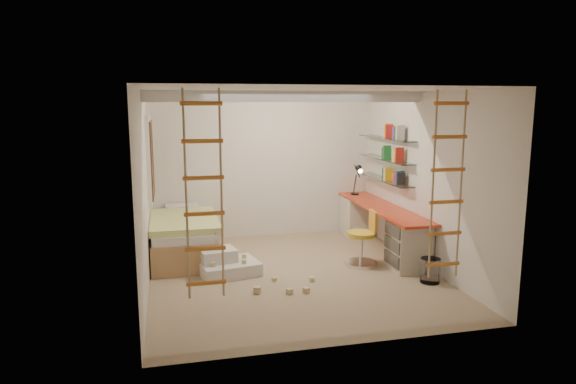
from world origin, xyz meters
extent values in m
plane|color=#9A7E63|center=(0.00, 0.00, 0.00)|extent=(4.50, 4.50, 0.00)
cube|color=white|center=(0.00, 0.30, 2.52)|extent=(4.00, 0.18, 0.16)
cube|color=white|center=(-1.97, 1.50, 1.55)|extent=(0.06, 1.15, 1.35)
cube|color=#4C2D1E|center=(-1.93, 1.50, 1.55)|extent=(0.02, 1.00, 1.20)
cylinder|color=white|center=(1.75, -0.76, 0.17)|extent=(0.27, 0.27, 0.34)
cube|color=red|center=(1.72, 0.83, 0.73)|extent=(0.55, 2.80, 0.04)
cube|color=beige|center=(1.72, 1.93, 0.35)|extent=(0.52, 0.55, 0.71)
cube|color=beige|center=(1.72, -0.17, 0.35)|extent=(0.52, 0.55, 0.71)
cube|color=#4C4742|center=(1.45, -0.17, 0.61)|extent=(0.02, 0.50, 0.18)
cube|color=#4C4742|center=(1.45, -0.17, 0.39)|extent=(0.02, 0.50, 0.18)
cube|color=#4C4742|center=(1.45, -0.17, 0.17)|extent=(0.02, 0.50, 0.18)
cube|color=white|center=(1.87, 1.13, 1.15)|extent=(0.25, 1.80, 0.01)
cube|color=white|center=(1.87, 1.13, 1.50)|extent=(0.25, 1.80, 0.01)
cube|color=white|center=(1.87, 1.13, 1.85)|extent=(0.25, 1.80, 0.01)
cube|color=#AD7F51|center=(-1.48, 1.23, 0.23)|extent=(1.00, 2.00, 0.45)
cube|color=white|center=(-1.48, 1.23, 0.51)|extent=(0.95, 1.95, 0.12)
cube|color=#C7DD2E|center=(-1.48, 1.08, 0.62)|extent=(1.02, 1.60, 0.10)
cube|color=white|center=(-1.48, 2.03, 0.63)|extent=(0.55, 0.35, 0.12)
cylinder|color=black|center=(1.67, 1.98, 0.76)|extent=(0.14, 0.14, 0.02)
cylinder|color=black|center=(1.67, 1.98, 0.95)|extent=(0.02, 0.15, 0.36)
cylinder|color=black|center=(1.67, 1.88, 1.20)|extent=(0.02, 0.27, 0.20)
cone|color=black|center=(1.67, 1.76, 1.25)|extent=(0.12, 0.14, 0.15)
cylinder|color=#FFEABF|center=(1.67, 1.72, 1.22)|extent=(0.08, 0.04, 0.08)
cylinder|color=gold|center=(1.11, 0.17, 0.48)|extent=(0.48, 0.48, 0.06)
cube|color=orange|center=(1.28, 0.15, 0.68)|extent=(0.08, 0.33, 0.31)
cylinder|color=silver|center=(1.11, 0.17, 0.27)|extent=(0.06, 0.06, 0.43)
cylinder|color=silver|center=(1.11, 0.17, 0.03)|extent=(0.55, 0.55, 0.05)
cube|color=silver|center=(-0.89, 0.23, 0.09)|extent=(0.93, 0.78, 0.18)
cube|color=silver|center=(-1.04, 0.29, 0.27)|extent=(0.57, 0.50, 0.18)
cube|color=#CCB284|center=(-1.04, 0.29, 0.40)|extent=(0.09, 0.09, 0.08)
cube|color=#CCB284|center=(-1.04, 0.29, 0.48)|extent=(0.08, 0.08, 0.07)
cube|color=#CCB284|center=(-1.04, 0.29, 0.57)|extent=(0.07, 0.07, 0.12)
cube|color=#CCB284|center=(-0.69, 0.08, 0.21)|extent=(0.06, 0.06, 0.06)
cube|color=#CCB284|center=(-0.65, 0.35, 0.21)|extent=(0.06, 0.06, 0.06)
cube|color=#CCB284|center=(-1.13, 0.05, 0.21)|extent=(0.06, 0.06, 0.06)
cube|color=#CCB284|center=(-0.32, -0.23, 0.04)|extent=(0.07, 0.07, 0.07)
cube|color=#CCB284|center=(0.00, -0.75, 0.04)|extent=(0.07, 0.07, 0.07)
cube|color=#CCB284|center=(0.18, -0.36, 0.04)|extent=(0.07, 0.07, 0.07)
cube|color=#CCB284|center=(-0.62, -0.62, 0.04)|extent=(0.07, 0.07, 0.07)
cube|color=#CCB284|center=(-0.23, -0.74, 0.04)|extent=(0.07, 0.07, 0.07)
cube|color=#262626|center=(1.87, 1.13, 1.27)|extent=(0.14, 0.64, 0.22)
cube|color=#194CA5|center=(1.87, 1.13, 1.62)|extent=(0.14, 0.46, 0.22)
cube|color=#8C1E7F|center=(1.87, 1.13, 1.97)|extent=(0.14, 0.58, 0.22)
camera|label=1|loc=(-1.69, -6.86, 2.44)|focal=32.00mm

